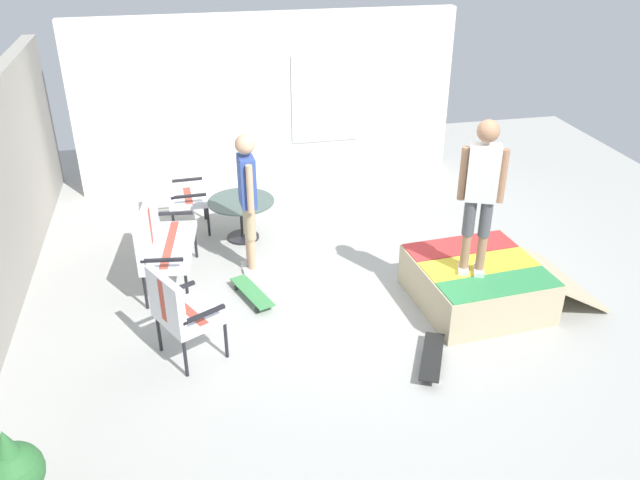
{
  "coord_description": "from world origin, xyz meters",
  "views": [
    {
      "loc": [
        -6.33,
        1.87,
        4.24
      ],
      "look_at": [
        0.2,
        0.45,
        0.7
      ],
      "focal_mm": 36.74,
      "sensor_mm": 36.0,
      "label": 1
    }
  ],
  "objects_px": {
    "person_watching": "(248,193)",
    "patio_chair_by_wall": "(179,308)",
    "patio_bench": "(159,237)",
    "person_skater": "(481,187)",
    "skateboard_by_bench": "(252,292)",
    "potted_plant": "(15,477)",
    "patio_chair_near_house": "(179,190)",
    "patio_table": "(242,212)",
    "skateboard_spare": "(432,357)",
    "skate_ramp": "(479,283)"
  },
  "relations": [
    {
      "from": "skate_ramp",
      "to": "patio_table",
      "type": "xyz_separation_m",
      "value": [
        2.19,
        2.5,
        0.14
      ]
    },
    {
      "from": "person_watching",
      "to": "skateboard_spare",
      "type": "xyz_separation_m",
      "value": [
        -2.3,
        -1.56,
        -0.97
      ]
    },
    {
      "from": "person_skater",
      "to": "skateboard_spare",
      "type": "xyz_separation_m",
      "value": [
        -0.82,
        0.74,
        -1.46
      ]
    },
    {
      "from": "skate_ramp",
      "to": "potted_plant",
      "type": "xyz_separation_m",
      "value": [
        -2.11,
        4.62,
        0.21
      ]
    },
    {
      "from": "person_skater",
      "to": "skateboard_by_bench",
      "type": "xyz_separation_m",
      "value": [
        0.78,
        2.37,
        -1.46
      ]
    },
    {
      "from": "patio_chair_near_house",
      "to": "skateboard_spare",
      "type": "distance_m",
      "value": 4.35
    },
    {
      "from": "patio_table",
      "to": "skateboard_spare",
      "type": "height_order",
      "value": "patio_table"
    },
    {
      "from": "skate_ramp",
      "to": "skateboard_spare",
      "type": "xyz_separation_m",
      "value": [
        -0.97,
        0.93,
        -0.18
      ]
    },
    {
      "from": "patio_chair_near_house",
      "to": "skateboard_by_bench",
      "type": "bearing_deg",
      "value": -159.54
    },
    {
      "from": "skate_ramp",
      "to": "patio_chair_by_wall",
      "type": "height_order",
      "value": "patio_chair_by_wall"
    },
    {
      "from": "skate_ramp",
      "to": "person_skater",
      "type": "bearing_deg",
      "value": 127.2
    },
    {
      "from": "patio_chair_by_wall",
      "to": "potted_plant",
      "type": "height_order",
      "value": "patio_chair_by_wall"
    },
    {
      "from": "person_skater",
      "to": "patio_chair_by_wall",
      "type": "bearing_deg",
      "value": 93.43
    },
    {
      "from": "patio_chair_by_wall",
      "to": "person_watching",
      "type": "xyz_separation_m",
      "value": [
        1.67,
        -0.9,
        0.44
      ]
    },
    {
      "from": "person_skater",
      "to": "skateboard_spare",
      "type": "relative_size",
      "value": 2.16
    },
    {
      "from": "person_watching",
      "to": "patio_chair_by_wall",
      "type": "bearing_deg",
      "value": 151.61
    },
    {
      "from": "skateboard_by_bench",
      "to": "person_skater",
      "type": "bearing_deg",
      "value": -108.12
    },
    {
      "from": "patio_chair_near_house",
      "to": "skateboard_by_bench",
      "type": "xyz_separation_m",
      "value": [
        -1.99,
        -0.74,
        -0.53
      ]
    },
    {
      "from": "skateboard_by_bench",
      "to": "patio_bench",
      "type": "bearing_deg",
      "value": 58.71
    },
    {
      "from": "person_watching",
      "to": "patio_table",
      "type": "bearing_deg",
      "value": 0.96
    },
    {
      "from": "skateboard_spare",
      "to": "potted_plant",
      "type": "height_order",
      "value": "potted_plant"
    },
    {
      "from": "skate_ramp",
      "to": "potted_plant",
      "type": "height_order",
      "value": "potted_plant"
    },
    {
      "from": "skateboard_spare",
      "to": "skateboard_by_bench",
      "type": "bearing_deg",
      "value": 45.64
    },
    {
      "from": "patio_table",
      "to": "person_watching",
      "type": "height_order",
      "value": "person_watching"
    },
    {
      "from": "person_watching",
      "to": "skate_ramp",
      "type": "bearing_deg",
      "value": -118.15
    },
    {
      "from": "potted_plant",
      "to": "person_watching",
      "type": "bearing_deg",
      "value": -31.87
    },
    {
      "from": "patio_bench",
      "to": "person_watching",
      "type": "xyz_separation_m",
      "value": [
        0.09,
        -1.09,
        0.44
      ]
    },
    {
      "from": "person_skater",
      "to": "potted_plant",
      "type": "distance_m",
      "value": 4.96
    },
    {
      "from": "patio_chair_by_wall",
      "to": "person_watching",
      "type": "relative_size",
      "value": 0.57
    },
    {
      "from": "person_watching",
      "to": "skateboard_spare",
      "type": "bearing_deg",
      "value": -145.94
    },
    {
      "from": "skate_ramp",
      "to": "potted_plant",
      "type": "bearing_deg",
      "value": 114.5
    },
    {
      "from": "skate_ramp",
      "to": "person_watching",
      "type": "bearing_deg",
      "value": 61.85
    },
    {
      "from": "patio_chair_near_house",
      "to": "patio_table",
      "type": "distance_m",
      "value": 0.94
    },
    {
      "from": "patio_chair_near_house",
      "to": "skateboard_by_bench",
      "type": "relative_size",
      "value": 1.24
    },
    {
      "from": "patio_bench",
      "to": "person_skater",
      "type": "bearing_deg",
      "value": -112.35
    },
    {
      "from": "patio_chair_near_house",
      "to": "skateboard_spare",
      "type": "relative_size",
      "value": 1.26
    },
    {
      "from": "patio_bench",
      "to": "patio_chair_by_wall",
      "type": "bearing_deg",
      "value": -173.18
    },
    {
      "from": "person_skater",
      "to": "skateboard_by_bench",
      "type": "bearing_deg",
      "value": 71.88
    },
    {
      "from": "person_skater",
      "to": "skateboard_by_bench",
      "type": "relative_size",
      "value": 2.13
    },
    {
      "from": "person_watching",
      "to": "skateboard_by_bench",
      "type": "distance_m",
      "value": 1.2
    },
    {
      "from": "skateboard_by_bench",
      "to": "potted_plant",
      "type": "bearing_deg",
      "value": 143.07
    },
    {
      "from": "skateboard_by_bench",
      "to": "person_watching",
      "type": "bearing_deg",
      "value": -6.57
    },
    {
      "from": "patio_chair_near_house",
      "to": "potted_plant",
      "type": "relative_size",
      "value": 1.11
    },
    {
      "from": "patio_bench",
      "to": "skateboard_by_bench",
      "type": "xyz_separation_m",
      "value": [
        -0.61,
        -1.01,
        -0.53
      ]
    },
    {
      "from": "patio_chair_by_wall",
      "to": "potted_plant",
      "type": "distance_m",
      "value": 2.16
    },
    {
      "from": "patio_chair_near_house",
      "to": "potted_plant",
      "type": "height_order",
      "value": "patio_chair_near_house"
    },
    {
      "from": "patio_chair_by_wall",
      "to": "patio_table",
      "type": "relative_size",
      "value": 1.13
    },
    {
      "from": "patio_bench",
      "to": "patio_chair_near_house",
      "type": "xyz_separation_m",
      "value": [
        1.38,
        -0.27,
        -0.0
      ]
    },
    {
      "from": "patio_chair_by_wall",
      "to": "skateboard_by_bench",
      "type": "distance_m",
      "value": 1.38
    },
    {
      "from": "patio_bench",
      "to": "skateboard_spare",
      "type": "relative_size",
      "value": 1.62
    }
  ]
}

